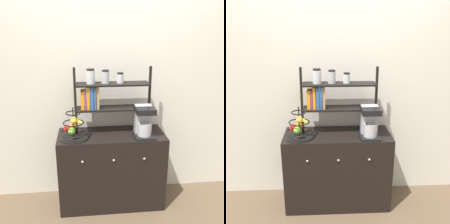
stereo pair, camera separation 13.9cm
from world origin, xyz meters
TOP-DOWN VIEW (x-y plane):
  - ground_plane at (0.00, 0.00)m, footprint 12.00×12.00m
  - wall_back at (0.00, 0.51)m, footprint 7.00×0.05m
  - sideboard at (0.00, 0.23)m, footprint 1.12×0.48m
  - coffee_maker at (0.33, 0.17)m, footprint 0.20×0.25m
  - fruit_stand at (-0.39, 0.15)m, footprint 0.28×0.28m
  - shelf_hutch at (-0.09, 0.29)m, footprint 0.80×0.20m

SIDE VIEW (x-z plane):
  - ground_plane at x=0.00m, z-range 0.00..0.00m
  - sideboard at x=0.00m, z-range 0.00..0.83m
  - fruit_stand at x=-0.39m, z-range 0.78..1.11m
  - coffee_maker at x=0.33m, z-range 0.83..1.15m
  - shelf_hutch at x=-0.09m, z-range 0.91..1.61m
  - wall_back at x=0.00m, z-range 0.00..2.60m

